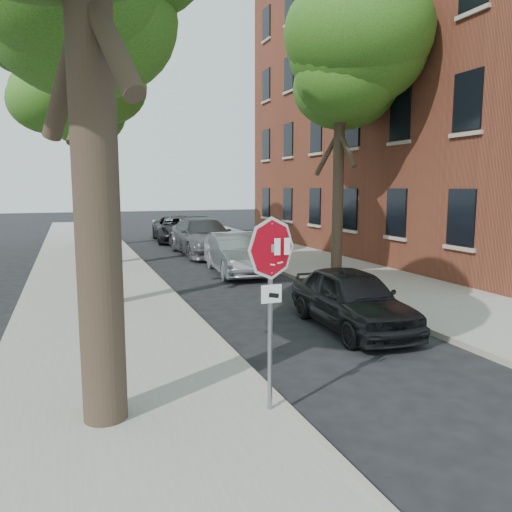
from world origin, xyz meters
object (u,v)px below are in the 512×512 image
Objects in this scene: apartment_building at (445,91)px; tree_right at (339,69)px; car_d at (177,229)px; tree_mid_b at (81,52)px; stop_sign at (271,276)px; tree_far at (72,103)px; car_b at (236,254)px; car_c at (203,237)px; car_a at (352,299)px.

tree_right is (-8.02, -3.89, -0.44)m from apartment_building.
tree_mid_b is at bearing -117.31° from car_d.
stop_sign is at bearing -123.38° from tree_right.
tree_right reaches higher than car_d.
tree_far is (-0.30, 6.99, -0.78)m from tree_mid_b.
car_c is at bearing 92.49° from car_b.
tree_right reaches higher than car_c.
car_b is (5.14, -10.18, -6.48)m from tree_far.
car_a is 0.74× the size of car_d.
apartment_building is 15.64m from car_d.
stop_sign reaches higher than car_d.
car_c is at bearing 118.52° from tree_right.
car_d is (-3.38, 12.07, -6.47)m from tree_right.
apartment_building is 7.74× the size of stop_sign.
apartment_building is 8.93m from tree_right.
car_d is (5.32, 1.07, -6.47)m from tree_far.
apartment_building reaches higher than tree_mid_b.
tree_far is (-2.02, 21.14, 5.26)m from stop_sign.
car_b is 0.83× the size of car_d.
car_c reaches higher than car_d.
tree_far is at bearing -164.01° from car_d.
car_c is 1.08× the size of car_d.
stop_sign is 0.59× the size of car_b.
tree_right is at bearing -8.54° from car_b.
stop_sign is at bearing -83.05° from tree_mid_b.
tree_right is 1.75× the size of car_d.
car_a is (5.02, -10.77, -7.32)m from tree_mid_b.
car_d is at bearing 89.08° from car_c.
stop_sign is 11.46m from car_b.
car_b is (-0.19, 7.59, 0.06)m from car_a.
tree_mid_b reaches higher than tree_right.
car_d is at bearing 58.05° from tree_mid_b.
tree_right is 14.10m from car_d.
tree_mid_b reaches higher than car_d.
tree_mid_b is (-16.42, 0.12, 0.34)m from apartment_building.
car_c is at bearing 93.31° from car_a.
tree_right is at bearing -62.40° from car_c.
tree_right is 7.44m from car_b.
apartment_building is 13.49m from car_c.
stop_sign is 0.45× the size of car_c.
car_c is (5.02, 2.21, -7.16)m from tree_mid_b.
tree_far is at bearing 92.44° from tree_mid_b.
car_d is at bearing 93.52° from car_b.
apartment_building is 1.95× the size of tree_mid_b.
tree_right is 10.00m from car_a.
car_a is at bearing -73.32° from tree_far.
car_d is (0.19, 11.25, 0.01)m from car_b.
stop_sign is at bearing -102.33° from car_c.
tree_right is (8.40, -4.01, -0.78)m from tree_mid_b.
tree_mid_b is 9.02m from car_c.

